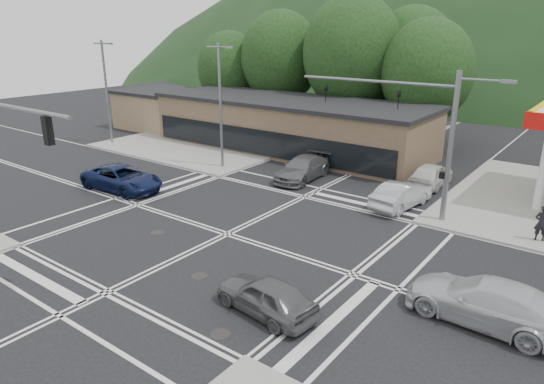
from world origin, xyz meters
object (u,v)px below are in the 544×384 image
Objects in this scene: car_silver_east at (487,302)px; pedestrian at (542,223)px; car_queue_a at (401,195)px; car_queue_b at (431,175)px; car_blue_west at (122,178)px; car_grey_center at (266,296)px; car_northbound at (302,168)px.

pedestrian is (0.34, 8.62, 0.23)m from car_silver_east.
car_queue_a is 5.00m from car_queue_b.
pedestrian is at bearing -77.24° from car_blue_west.
car_blue_west is 3.15× the size of pedestrian.
car_queue_b is at bearing -151.64° from car_silver_east.
car_grey_center is 0.73× the size of car_silver_east.
car_silver_east is 11.67m from car_queue_a.
car_grey_center is at bearing -55.41° from car_silver_east.
car_grey_center is at bearing 99.17° from car_queue_a.
car_queue_a is 2.56× the size of pedestrian.
car_northbound is at bearing 25.39° from car_queue_b.
car_blue_west reaches higher than car_northbound.
car_blue_west is at bearing -136.59° from car_northbound.
car_silver_east reaches higher than car_queue_a.
car_blue_west reaches higher than car_queue_a.
pedestrian is at bearing 179.85° from car_silver_east.
car_blue_west is 1.00× the size of car_silver_east.
car_northbound is (-14.69, 10.49, -0.05)m from car_silver_east.
car_blue_west is at bearing -91.87° from car_silver_east.
car_queue_b is 8.54m from car_northbound.
pedestrian is (23.07, 7.03, 0.26)m from car_blue_west.
car_silver_east is 3.14× the size of pedestrian.
car_silver_east is (22.73, -1.59, 0.03)m from car_blue_west.
car_grey_center is 2.30× the size of pedestrian.
car_queue_b reaches higher than car_blue_west.
car_blue_west is at bearing -2.15° from pedestrian.
car_silver_east is 18.05m from car_northbound.
car_queue_a is 7.43m from pedestrian.
car_blue_west is 11.99m from car_northbound.
car_silver_east is 1.22× the size of car_queue_b.
pedestrian is (7.39, -5.68, 0.26)m from car_queue_b.
car_queue_a is 1.00× the size of car_queue_b.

